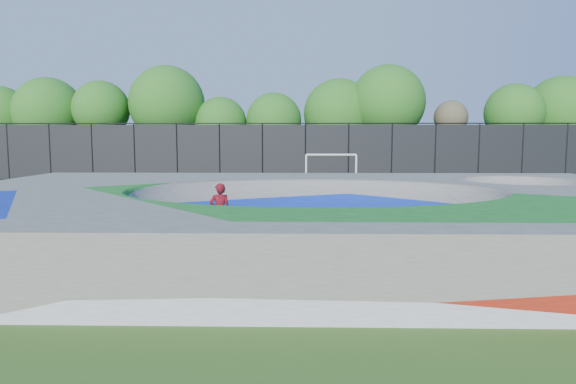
% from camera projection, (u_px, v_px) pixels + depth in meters
% --- Properties ---
extents(ground, '(120.00, 120.00, 0.00)m').
position_uv_depth(ground, '(314.00, 240.00, 15.06)').
color(ground, '#315618').
rests_on(ground, ground).
extents(skate_deck, '(22.00, 14.00, 1.50)m').
position_uv_depth(skate_deck, '(314.00, 215.00, 14.98)').
color(skate_deck, gray).
rests_on(skate_deck, ground).
extents(skater, '(0.68, 0.52, 1.68)m').
position_uv_depth(skater, '(220.00, 212.00, 15.00)').
color(skater, red).
rests_on(skater, ground).
extents(skateboard, '(0.80, 0.33, 0.05)m').
position_uv_depth(skateboard, '(220.00, 239.00, 15.08)').
color(skateboard, black).
rests_on(skateboard, ground).
extents(soccer_goal, '(3.11, 0.12, 2.05)m').
position_uv_depth(soccer_goal, '(331.00, 164.00, 30.62)').
color(soccer_goal, silver).
rests_on(soccer_goal, ground).
extents(fence, '(48.09, 0.09, 4.04)m').
position_uv_depth(fence, '(305.00, 151.00, 35.72)').
color(fence, black).
rests_on(fence, ground).
extents(treeline, '(53.80, 7.07, 8.58)m').
position_uv_depth(treeline, '(304.00, 112.00, 39.88)').
color(treeline, '#472D23').
rests_on(treeline, ground).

